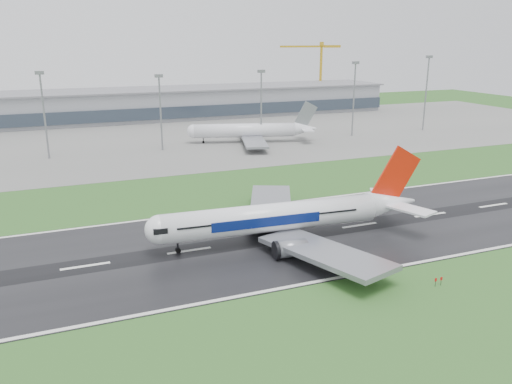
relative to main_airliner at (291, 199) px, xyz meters
name	(u,v)px	position (x,y,z in m)	size (l,w,h in m)	color
ground	(359,226)	(18.44, 1.76, -9.01)	(520.00, 520.00, 0.00)	#26541F
runway	(359,225)	(18.44, 1.76, -8.96)	(400.00, 45.00, 0.10)	black
apron	(205,135)	(18.44, 126.76, -8.97)	(400.00, 130.00, 0.08)	slate
terminal	(174,103)	(18.44, 186.76, -1.51)	(240.00, 36.00, 15.00)	gray
main_airliner	(291,199)	(0.00, 0.00, 0.00)	(60.37, 57.49, 17.82)	white
parked_airliner	(250,123)	(31.01, 104.03, -0.94)	(54.56, 50.79, 15.99)	white
tower_crane	(321,74)	(116.48, 201.76, 10.93)	(40.03, 2.18, 39.89)	#C19117
floodmast_1	(45,118)	(-46.72, 101.76, 5.71)	(0.64, 0.64, 29.45)	gray
floodmast_2	(161,115)	(-6.01, 101.76, 4.70)	(0.64, 0.64, 27.43)	gray
floodmast_3	(261,108)	(34.99, 101.76, 5.10)	(0.64, 0.64, 28.22)	gray
floodmast_4	(354,101)	(78.44, 101.76, 6.41)	(0.64, 0.64, 30.84)	gray
floodmast_5	(426,95)	(116.97, 101.76, 7.43)	(0.64, 0.64, 32.87)	gray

